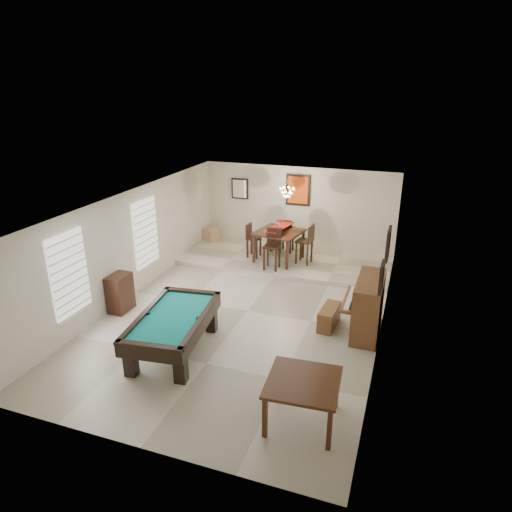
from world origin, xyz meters
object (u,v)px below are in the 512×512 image
Objects in this scene: apothecary_chest at (120,293)px; upright_piano at (361,305)px; pool_table at (174,334)px; dining_chair_east at (304,244)px; piano_bench at (329,317)px; dining_chair_south at (272,250)px; dining_chair_north at (287,235)px; flower_vase at (279,223)px; dining_chair_west at (254,241)px; corner_bench at (211,234)px; square_table at (302,401)px; dining_table at (279,244)px; chandelier at (287,189)px.

upright_piano is at bearing 9.34° from apothecary_chest.
pool_table is at bearing -28.91° from apothecary_chest.
dining_chair_east is at bearing 49.97° from apothecary_chest.
dining_chair_south reaches higher than piano_bench.
dining_chair_north reaches higher than pool_table.
flower_vase is 1.00m from dining_chair_west.
upright_piano is at bearing 2.61° from piano_bench.
upright_piano is 4.70m from dining_chair_west.
corner_bench is at bearing -5.41° from dining_chair_north.
pool_table is 2.09× the size of square_table.
apothecary_chest is (-2.01, 1.11, 0.06)m from pool_table.
dining_chair_east is at bearing 103.54° from square_table.
apothecary_chest is 0.89× the size of dining_chair_west.
apothecary_chest is 4.83m from flower_vase.
dining_chair_north is at bearing 89.77° from dining_chair_south.
upright_piano is 4.18m from flower_vase.
apothecary_chest reaches higher than corner_bench.
dining_chair_north is (2.64, 4.75, 0.20)m from apothecary_chest.
dining_chair_east reaches higher than dining_table.
dining_chair_north is at bearing 88.27° from flower_vase.
dining_chair_south is 1.08m from dining_chair_west.
flower_vase is at bearing 123.58° from piano_bench.
apothecary_chest is at bearing -90.37° from corner_bench.
chandelier reaches higher than dining_chair_north.
chandelier is (2.75, -0.83, 1.87)m from corner_bench.
apothecary_chest is 0.73× the size of dining_table.
flower_vase is 0.25× the size of dining_chair_north.
square_table is 0.91× the size of dining_table.
piano_bench is at bearing -41.39° from corner_bench.
dining_chair_east is at bearing 122.49° from upright_piano.
corner_bench is at bearing 100.84° from pool_table.
dining_chair_south is 2.47× the size of corner_bench.
dining_table is at bearing 87.48° from dining_chair_north.
dining_chair_east is 1.90× the size of chandelier.
upright_piano is at bearing 40.38° from dining_chair_east.
dining_table is at bearing 56.67° from apothecary_chest.
chandelier reaches higher than pool_table.
square_table is at bearing -70.13° from dining_table.
dining_table is 4.69× the size of flower_vase.
pool_table is 1.57× the size of upright_piano.
dining_chair_west is at bearing 84.61° from pool_table.
piano_bench is 0.92× the size of apothecary_chest.
upright_piano is 1.21× the size of dining_table.
dining_chair_north is at bearing 76.63° from pool_table.
dining_chair_south is (-2.07, 2.43, 0.46)m from piano_bench.
pool_table is 6.39m from corner_bench.
square_table is at bearing 106.87° from dining_chair_north.
apothecary_chest is at bearing 155.37° from square_table.
piano_bench is 4.43m from dining_chair_north.
pool_table is 5.30m from dining_chair_east.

